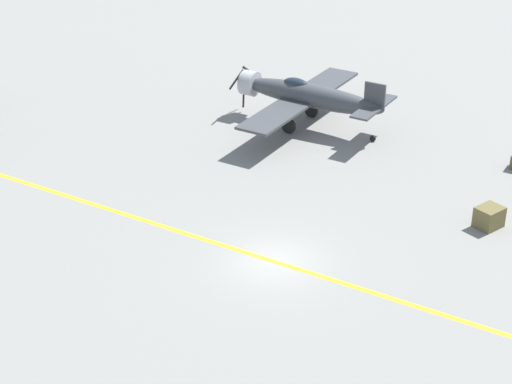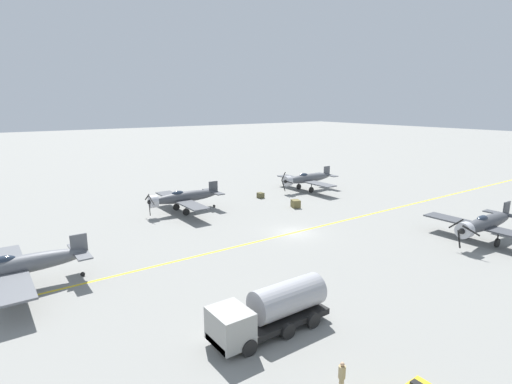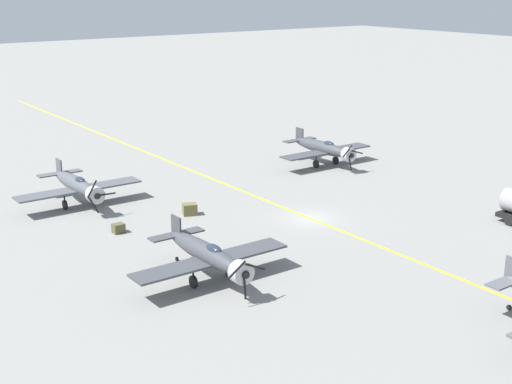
% 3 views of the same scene
% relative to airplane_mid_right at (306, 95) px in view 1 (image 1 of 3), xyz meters
% --- Properties ---
extents(ground_plane, '(400.00, 400.00, 0.00)m').
position_rel_airplane_mid_right_xyz_m(ground_plane, '(-14.80, -6.31, -2.01)').
color(ground_plane, gray).
extents(taxiway_stripe, '(0.30, 160.00, 0.01)m').
position_rel_airplane_mid_right_xyz_m(taxiway_stripe, '(-14.80, -6.31, -2.01)').
color(taxiway_stripe, yellow).
rests_on(taxiway_stripe, ground).
extents(airplane_mid_right, '(12.00, 9.98, 3.65)m').
position_rel_airplane_mid_right_xyz_m(airplane_mid_right, '(0.00, 0.00, 0.00)').
color(airplane_mid_right, '#424449').
rests_on(airplane_mid_right, ground).
extents(supply_crate_mid_lane, '(1.55, 1.43, 1.05)m').
position_rel_airplane_mid_right_xyz_m(supply_crate_mid_lane, '(-6.58, -13.64, -1.49)').
color(supply_crate_mid_lane, brown).
rests_on(supply_crate_mid_lane, ground).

